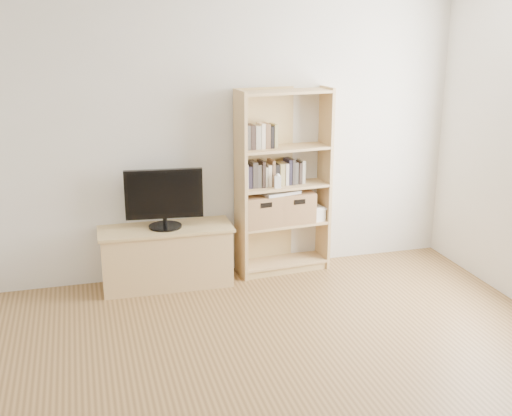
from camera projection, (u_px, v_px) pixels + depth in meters
name	position (u px, v px, depth m)	size (l,w,h in m)	color
back_wall	(220.00, 135.00, 5.78)	(4.50, 0.02, 2.60)	beige
tv_stand	(167.00, 257.00, 5.74)	(1.14, 0.43, 0.52)	tan
bookshelf	(283.00, 182.00, 5.91)	(0.86, 0.31, 1.72)	tan
television	(164.00, 198.00, 5.58)	(0.67, 0.05, 0.53)	black
books_row_mid	(283.00, 173.00, 5.90)	(0.76, 0.15, 0.20)	beige
books_row_upper	(263.00, 137.00, 5.74)	(0.36, 0.13, 0.19)	beige
baby_monitor	(278.00, 182.00, 5.78)	(0.06, 0.04, 0.11)	white
basket_left	(260.00, 210.00, 5.90)	(0.35, 0.29, 0.29)	#956343
basket_right	(294.00, 206.00, 6.01)	(0.35, 0.29, 0.29)	#956343
laptop	(279.00, 192.00, 5.91)	(0.34, 0.24, 0.03)	silver
magazine_stack	(312.00, 213.00, 6.10)	(0.17, 0.24, 0.11)	silver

